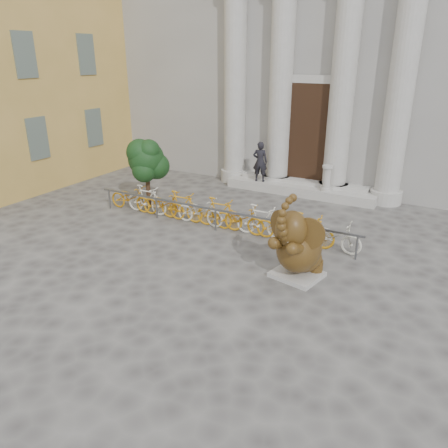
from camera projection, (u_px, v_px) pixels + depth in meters
The scene contains 8 objects.
ground at pixel (161, 302), 9.87m from camera, with size 80.00×80.00×0.00m, color #474442.
classical_building at pixel (349, 36), 19.89m from camera, with size 22.00×10.70×12.00m.
entrance_steps at pixel (300, 189), 17.49m from camera, with size 6.00×1.20×0.36m, color #A8A59E.
elephant_statue at pixel (298, 247), 10.69m from camera, with size 1.49×1.77×2.27m.
bike_rack at pixel (219, 213), 13.90m from camera, with size 9.19×0.53×1.00m.
tree at pixel (147, 160), 15.32m from camera, with size 1.45×1.32×2.51m.
pedestrian at pixel (260, 162), 17.60m from camera, with size 0.59×0.39×1.63m, color black.
balustrade_post at pixel (327, 179), 16.52m from camera, with size 0.40×0.40×0.98m.
Camera 1 is at (5.35, -6.81, 5.26)m, focal length 35.00 mm.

